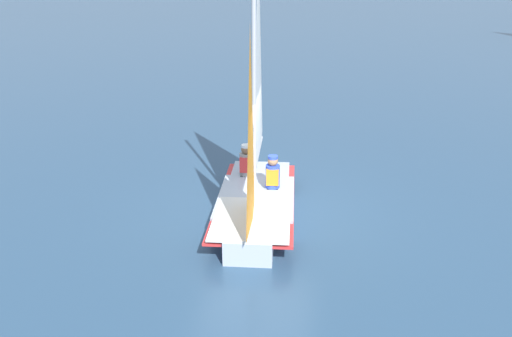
# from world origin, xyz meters

# --- Properties ---
(ground_plane) EXTENTS (260.00, 260.00, 0.00)m
(ground_plane) POSITION_xyz_m (0.00, 0.00, 0.00)
(ground_plane) COLOR #2D4C6B
(sailboat_main) EXTENTS (1.90, 4.12, 5.54)m
(sailboat_main) POSITION_xyz_m (-0.00, 0.04, 0.78)
(sailboat_main) COLOR #B2BCCC
(sailboat_main) RESTS_ON ground_plane
(sailor_helm) EXTENTS (0.32, 0.36, 1.16)m
(sailor_helm) POSITION_xyz_m (0.28, 0.48, 0.63)
(sailor_helm) COLOR black
(sailor_helm) RESTS_ON ground_plane
(sailor_crew) EXTENTS (0.32, 0.36, 1.16)m
(sailor_crew) POSITION_xyz_m (-0.41, 1.11, 0.63)
(sailor_crew) COLOR black
(sailor_crew) RESTS_ON ground_plane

